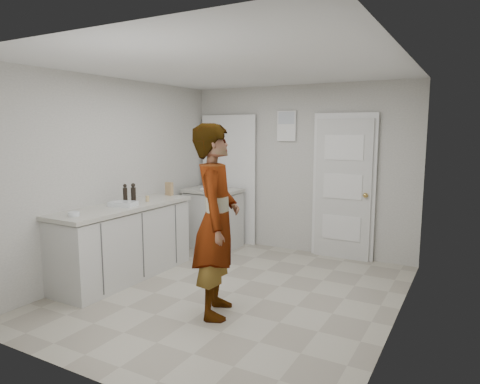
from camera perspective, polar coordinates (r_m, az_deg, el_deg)
The scene contains 12 objects.
ground at distance 5.02m, azimuth -0.96°, elevation -13.26°, with size 4.00×4.00×0.00m, color gray.
room_shell at distance 6.55m, azimuth 6.24°, elevation 1.06°, with size 4.00×4.00×4.00m.
main_counter at distance 5.58m, azimuth -15.14°, elevation -6.72°, with size 0.64×1.96×0.93m.
side_counter at distance 6.80m, azimuth -3.58°, elevation -3.75°, with size 0.84×0.61×0.93m.
person at distance 4.23m, azimuth -3.19°, elevation -3.88°, with size 0.70×0.46×1.91m, color silver.
cake_mix_box at distance 6.12m, azimuth -9.42°, elevation 0.42°, with size 0.11×0.05×0.19m, color #96724B.
spice_jar at distance 5.66m, azimuth -12.24°, elevation -0.87°, with size 0.05×0.05×0.07m, color tan.
oil_cruet_a at distance 5.59m, azimuth -14.03°, elevation -0.18°, with size 0.06×0.06×0.25m.
oil_cruet_b at distance 5.54m, azimuth -15.06°, elevation -0.29°, with size 0.06×0.06×0.25m.
baking_dish at distance 5.40m, azimuth -15.32°, elevation -1.54°, with size 0.34×0.28×0.05m.
egg_bowl at distance 4.93m, azimuth -21.28°, elevation -2.75°, with size 0.12×0.12×0.05m.
papers at distance 6.80m, azimuth -4.09°, elevation 0.54°, with size 0.23×0.30×0.01m, color white.
Camera 1 is at (2.34, -4.04, 1.85)m, focal length 32.00 mm.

